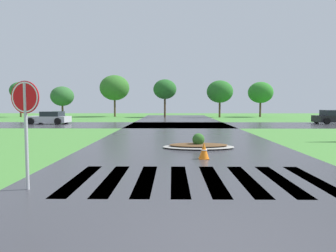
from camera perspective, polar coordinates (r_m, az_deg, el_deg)
The scene contains 10 objects.
ground_plane at distance 4.96m, azimuth 8.73°, elevation -21.21°, with size 120.00×120.00×0.10m, color #478438.
asphalt_roadway at distance 14.60m, azimuth 3.26°, elevation -4.02°, with size 9.45×80.00×0.01m, color #35353A.
asphalt_cross_road at distance 30.24m, azimuth 1.94°, elevation 0.20°, with size 90.00×8.51×0.01m, color #35353A.
crosswalk_stripes at distance 8.79m, azimuth 4.98°, elevation -9.47°, with size 6.75×3.57×0.01m.
stop_sign at distance 8.24m, azimuth -23.97°, elevation 2.74°, with size 0.74×0.22×2.58m.
median_island at distance 14.80m, azimuth 5.42°, elevation -3.40°, with size 3.27×1.72×0.68m.
car_blue_compact at distance 33.77m, azimuth -20.27°, elevation 1.34°, with size 4.05×2.41×1.23m.
car_silver_hatch at distance 36.00m, azimuth 27.39°, elevation 1.38°, with size 4.09×2.37×1.37m.
traffic_cone at distance 11.94m, azimuth 6.39°, elevation -4.44°, with size 0.39×0.39×0.61m.
background_treeline at distance 47.50m, azimuth -3.36°, elevation 6.24°, with size 38.52×6.24×6.23m.
Camera 1 is at (-0.65, -4.43, 2.07)m, focal length 34.35 mm.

